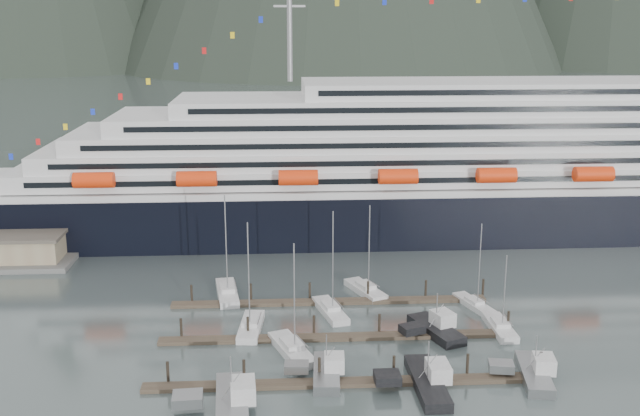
{
  "coord_description": "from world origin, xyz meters",
  "views": [
    {
      "loc": [
        -12.65,
        -90.68,
        42.67
      ],
      "look_at": [
        -6.13,
        22.0,
        13.5
      ],
      "focal_mm": 42.0,
      "sensor_mm": 36.0,
      "label": 1
    }
  ],
  "objects_px": {
    "sailboat_f": "(365,290)",
    "trawler_c": "(426,381)",
    "sailboat_e": "(227,293)",
    "sailboat_g": "(474,304)",
    "trawler_e": "(435,328)",
    "trawler_d": "(533,372)",
    "trawler_b": "(325,371)",
    "sailboat_a": "(251,327)",
    "sailboat_c": "(292,350)",
    "sailboat_b": "(330,311)",
    "cruise_ship": "(489,172)",
    "trawler_a": "(231,402)",
    "sailboat_h": "(500,328)"
  },
  "relations": [
    {
      "from": "sailboat_b",
      "to": "trawler_e",
      "type": "relative_size",
      "value": 1.53
    },
    {
      "from": "sailboat_e",
      "to": "sailboat_f",
      "type": "height_order",
      "value": "sailboat_e"
    },
    {
      "from": "sailboat_g",
      "to": "trawler_a",
      "type": "bearing_deg",
      "value": 111.08
    },
    {
      "from": "sailboat_h",
      "to": "trawler_d",
      "type": "xyz_separation_m",
      "value": [
        -0.12,
        -14.18,
        0.41
      ]
    },
    {
      "from": "cruise_ship",
      "to": "trawler_a",
      "type": "xyz_separation_m",
      "value": [
        -48.29,
        -69.95,
        -11.14
      ]
    },
    {
      "from": "trawler_a",
      "to": "sailboat_f",
      "type": "bearing_deg",
      "value": -32.63
    },
    {
      "from": "sailboat_b",
      "to": "trawler_d",
      "type": "relative_size",
      "value": 1.51
    },
    {
      "from": "sailboat_g",
      "to": "sailboat_h",
      "type": "height_order",
      "value": "sailboat_g"
    },
    {
      "from": "sailboat_e",
      "to": "trawler_e",
      "type": "distance_m",
      "value": 33.73
    },
    {
      "from": "sailboat_f",
      "to": "trawler_a",
      "type": "distance_m",
      "value": 39.94
    },
    {
      "from": "sailboat_a",
      "to": "sailboat_c",
      "type": "relative_size",
      "value": 1.04
    },
    {
      "from": "sailboat_e",
      "to": "sailboat_f",
      "type": "distance_m",
      "value": 21.78
    },
    {
      "from": "sailboat_g",
      "to": "trawler_e",
      "type": "relative_size",
      "value": 1.28
    },
    {
      "from": "trawler_a",
      "to": "trawler_d",
      "type": "height_order",
      "value": "trawler_a"
    },
    {
      "from": "sailboat_a",
      "to": "trawler_b",
      "type": "xyz_separation_m",
      "value": [
        9.48,
        -14.65,
        0.36
      ]
    },
    {
      "from": "cruise_ship",
      "to": "sailboat_b",
      "type": "bearing_deg",
      "value": -129.28
    },
    {
      "from": "sailboat_a",
      "to": "trawler_b",
      "type": "height_order",
      "value": "sailboat_a"
    },
    {
      "from": "sailboat_a",
      "to": "sailboat_c",
      "type": "distance_m",
      "value": 9.51
    },
    {
      "from": "sailboat_b",
      "to": "sailboat_f",
      "type": "bearing_deg",
      "value": -51.37
    },
    {
      "from": "trawler_b",
      "to": "trawler_d",
      "type": "distance_m",
      "value": 25.15
    },
    {
      "from": "sailboat_a",
      "to": "trawler_c",
      "type": "xyz_separation_m",
      "value": [
        21.19,
        -17.79,
        0.38
      ]
    },
    {
      "from": "sailboat_b",
      "to": "trawler_e",
      "type": "height_order",
      "value": "sailboat_b"
    },
    {
      "from": "cruise_ship",
      "to": "trawler_c",
      "type": "xyz_separation_m",
      "value": [
        -25.52,
        -66.19,
        -11.2
      ]
    },
    {
      "from": "sailboat_e",
      "to": "sailboat_g",
      "type": "xyz_separation_m",
      "value": [
        37.45,
        -6.78,
        -0.05
      ]
    },
    {
      "from": "trawler_d",
      "to": "trawler_b",
      "type": "bearing_deg",
      "value": 95.2
    },
    {
      "from": "sailboat_f",
      "to": "trawler_a",
      "type": "height_order",
      "value": "sailboat_f"
    },
    {
      "from": "sailboat_c",
      "to": "trawler_c",
      "type": "bearing_deg",
      "value": -142.44
    },
    {
      "from": "sailboat_c",
      "to": "trawler_c",
      "type": "distance_m",
      "value": 18.61
    },
    {
      "from": "sailboat_f",
      "to": "trawler_c",
      "type": "relative_size",
      "value": 1.19
    },
    {
      "from": "sailboat_h",
      "to": "sailboat_a",
      "type": "bearing_deg",
      "value": 85.63
    },
    {
      "from": "sailboat_f",
      "to": "trawler_d",
      "type": "distance_m",
      "value": 34.25
    },
    {
      "from": "sailboat_f",
      "to": "trawler_c",
      "type": "bearing_deg",
      "value": 164.34
    },
    {
      "from": "sailboat_a",
      "to": "sailboat_g",
      "type": "relative_size",
      "value": 1.21
    },
    {
      "from": "sailboat_h",
      "to": "trawler_b",
      "type": "distance_m",
      "value": 28.15
    },
    {
      "from": "cruise_ship",
      "to": "sailboat_b",
      "type": "height_order",
      "value": "cruise_ship"
    },
    {
      "from": "sailboat_c",
      "to": "sailboat_e",
      "type": "distance_m",
      "value": 23.28
    },
    {
      "from": "sailboat_f",
      "to": "trawler_e",
      "type": "xyz_separation_m",
      "value": [
        7.76,
        -16.26,
        0.41
      ]
    },
    {
      "from": "cruise_ship",
      "to": "trawler_a",
      "type": "height_order",
      "value": "cruise_ship"
    },
    {
      "from": "sailboat_b",
      "to": "sailboat_g",
      "type": "height_order",
      "value": "sailboat_b"
    },
    {
      "from": "sailboat_f",
      "to": "sailboat_g",
      "type": "bearing_deg",
      "value": -135.52
    },
    {
      "from": "sailboat_g",
      "to": "sailboat_b",
      "type": "bearing_deg",
      "value": 75.54
    },
    {
      "from": "sailboat_a",
      "to": "sailboat_e",
      "type": "height_order",
      "value": "sailboat_e"
    },
    {
      "from": "sailboat_a",
      "to": "trawler_a",
      "type": "relative_size",
      "value": 1.27
    },
    {
      "from": "trawler_c",
      "to": "trawler_d",
      "type": "distance_m",
      "value": 13.46
    },
    {
      "from": "trawler_a",
      "to": "trawler_d",
      "type": "xyz_separation_m",
      "value": [
        36.15,
        5.22,
        -0.07
      ]
    },
    {
      "from": "cruise_ship",
      "to": "sailboat_e",
      "type": "xyz_separation_m",
      "value": [
        -50.84,
        -34.95,
        -11.58
      ]
    },
    {
      "from": "sailboat_a",
      "to": "sailboat_f",
      "type": "relative_size",
      "value": 1.09
    },
    {
      "from": "trawler_a",
      "to": "trawler_c",
      "type": "xyz_separation_m",
      "value": [
        22.77,
        3.76,
        -0.05
      ]
    },
    {
      "from": "trawler_d",
      "to": "trawler_a",
      "type": "bearing_deg",
      "value": 107.23
    },
    {
      "from": "sailboat_c",
      "to": "trawler_a",
      "type": "bearing_deg",
      "value": 133.08
    }
  ]
}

